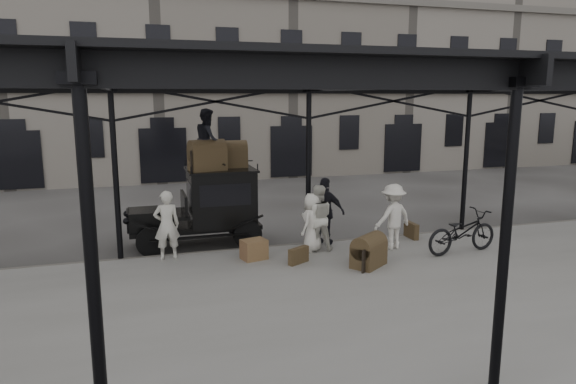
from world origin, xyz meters
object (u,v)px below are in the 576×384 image
at_px(steamer_trunk_roof_near, 207,158).
at_px(steamer_trunk_platform, 369,253).
at_px(taxi, 210,203).
at_px(porter_left, 167,225).
at_px(bicycle, 462,232).
at_px(porter_official, 325,211).

bearing_deg(steamer_trunk_roof_near, steamer_trunk_platform, -55.40).
relative_size(taxi, steamer_trunk_platform, 4.06).
height_order(taxi, porter_left, taxi).
bearing_deg(steamer_trunk_platform, bicycle, -29.94).
relative_size(taxi, porter_official, 1.96).
relative_size(porter_left, steamer_trunk_roof_near, 1.82).
xyz_separation_m(porter_left, steamer_trunk_roof_near, (1.23, 1.25, 1.51)).
height_order(porter_left, porter_official, porter_official).
bearing_deg(porter_left, bicycle, 163.42).
xyz_separation_m(porter_official, steamer_trunk_roof_near, (-3.01, 1.19, 1.45)).
bearing_deg(bicycle, steamer_trunk_roof_near, 57.29).
relative_size(taxi, bicycle, 1.70).
distance_m(taxi, porter_left, 2.00).
bearing_deg(steamer_trunk_roof_near, porter_official, -33.36).
distance_m(porter_official, bicycle, 3.62).
distance_m(taxi, steamer_trunk_platform, 4.83).
height_order(porter_left, bicycle, porter_left).
xyz_separation_m(porter_official, bicycle, (3.15, -1.74, -0.37)).
bearing_deg(taxi, steamer_trunk_roof_near, -108.07).
xyz_separation_m(porter_left, steamer_trunk_platform, (4.59, -1.96, -0.54)).
height_order(porter_official, steamer_trunk_roof_near, steamer_trunk_roof_near).
height_order(taxi, porter_official, taxi).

